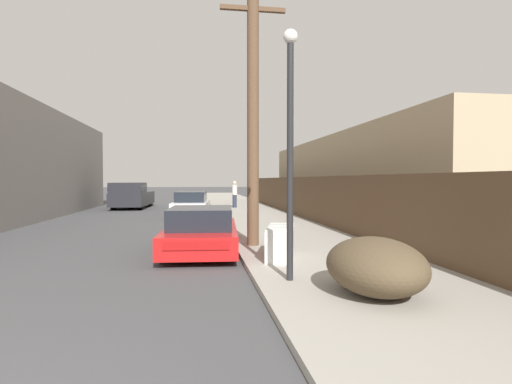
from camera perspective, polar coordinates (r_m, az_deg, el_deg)
sidewalk_curb at (r=25.88m, az=-1.54°, el=-2.42°), size 4.20×63.00×0.12m
discarded_fridge at (r=9.33m, az=3.56°, el=-7.16°), size 0.99×1.67×0.76m
parked_sports_car_red at (r=10.89m, az=-7.78°, el=-5.53°), size 2.15×4.65×1.21m
car_parked_mid at (r=21.28m, az=-9.20°, el=-1.82°), size 2.07×4.42×1.33m
pickup_truck at (r=28.28m, az=-17.36°, el=-0.46°), size 2.34×5.67×1.76m
utility_pole at (r=11.19m, az=-0.44°, el=11.44°), size 1.80×0.32×7.21m
street_lamp at (r=7.23m, az=4.91°, el=8.13°), size 0.26×0.26×4.49m
brush_pile at (r=6.69m, az=16.70°, el=-10.07°), size 1.49×1.97×0.90m
wooden_fence at (r=19.20m, az=6.86°, el=-0.77°), size 0.08×36.19×1.96m
building_right_house at (r=22.25m, az=16.72°, el=2.04°), size 6.00×21.58×4.16m
pedestrian at (r=26.28m, az=-3.08°, el=-0.26°), size 0.34×0.34×1.75m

